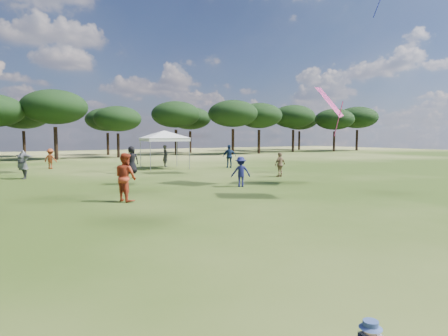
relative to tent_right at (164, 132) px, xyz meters
The scene contains 3 objects.
tree_line 21.14m from the tent_right, 107.56° to the left, with size 108.78×17.63×7.77m.
tent_right is the anchor object (origin of this frame).
festival_crowd 11.22m from the tent_right, 156.74° to the right, with size 29.20×18.97×1.91m.
Camera 1 is at (-3.20, -0.14, 2.56)m, focal length 30.00 mm.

